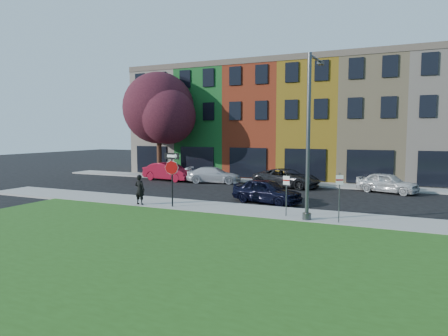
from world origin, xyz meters
The scene contains 16 objects.
ground centered at (0.00, 0.00, 0.00)m, with size 120.00×120.00×0.00m, color black.
sidewalk_near centered at (2.00, 3.00, 0.06)m, with size 40.00×3.00×0.12m, color gray.
sidewalk_far centered at (-3.00, 15.00, 0.06)m, with size 40.00×2.40×0.12m, color gray.
grass_park centered at (8.00, -6.00, 0.05)m, with size 40.00×16.00×0.10m, color #254D16.
rowhouse_block centered at (-2.50, 21.18, 4.99)m, with size 30.00×10.12×10.00m.
stop_sign centered at (-3.98, 2.10, 2.20)m, with size 1.03×0.27×2.92m.
man centered at (-5.97, 1.90, 0.96)m, with size 0.62×0.41×1.67m, color black.
sedan_near centered at (0.15, 5.84, 0.72)m, with size 4.51×2.78×1.43m, color black.
parked_car_red centered at (-10.99, 12.84, 0.77)m, with size 4.82×2.19×1.53m, color maroon.
parked_car_silver centered at (-6.75, 12.98, 0.65)m, with size 4.77×2.75×1.30m, color silver.
parked_car_dark centered at (-0.60, 12.91, 0.70)m, with size 5.38×3.16×1.41m, color black.
parked_car_white centered at (6.40, 13.06, 0.69)m, with size 4.37×2.78×1.38m, color silver.
street_lamp centered at (3.40, 2.12, 3.94)m, with size 0.42×2.58×7.57m.
parking_sign_a centered at (2.31, 2.25, 1.39)m, with size 0.32×0.09×2.02m.
parking_sign_b centered at (4.83, 1.89, 1.51)m, with size 0.31×0.15×2.23m.
tree_purple centered at (-13.02, 14.74, 6.17)m, with size 7.76×6.79×9.45m.
Camera 1 is at (7.41, -16.21, 4.15)m, focal length 32.00 mm.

